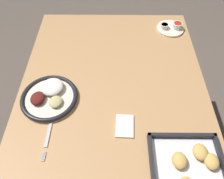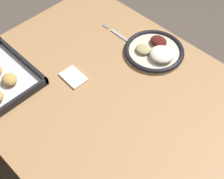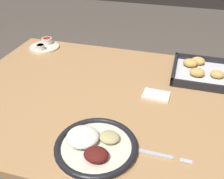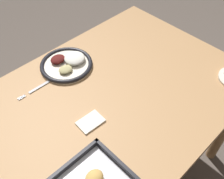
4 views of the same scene
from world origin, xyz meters
name	(u,v)px [view 3 (image 3 of 4)]	position (x,y,z in m)	size (l,w,h in m)	color
dining_table	(109,118)	(0.00, 0.00, 0.63)	(1.17, 0.85, 0.74)	#AD7F51
dinner_plate	(95,145)	(0.04, -0.28, 0.76)	(0.25, 0.25, 0.05)	beige
fork	(154,154)	(0.21, -0.25, 0.74)	(0.20, 0.02, 0.00)	#B2B2B7
saucer_plate	(44,45)	(-0.45, 0.33, 0.76)	(0.15, 0.15, 0.04)	beige
baking_tray	(208,72)	(0.37, 0.27, 0.76)	(0.32, 0.26, 0.04)	black
napkin	(156,95)	(0.18, 0.05, 0.75)	(0.10, 0.08, 0.01)	silver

